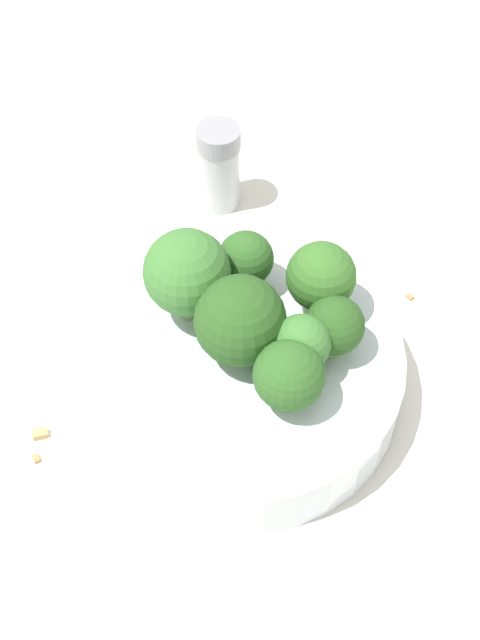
# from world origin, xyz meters

# --- Properties ---
(ground_plane) EXTENTS (3.00, 3.00, 0.00)m
(ground_plane) POSITION_xyz_m (0.00, 0.00, 0.00)
(ground_plane) COLOR silver
(bowl) EXTENTS (0.21, 0.21, 0.04)m
(bowl) POSITION_xyz_m (0.00, 0.00, 0.02)
(bowl) COLOR silver
(bowl) RESTS_ON ground_plane
(broccoli_floret_0) EXTENTS (0.06, 0.06, 0.07)m
(broccoli_floret_0) POSITION_xyz_m (-0.04, -0.02, 0.08)
(broccoli_floret_0) COLOR #7A9E5B
(broccoli_floret_0) RESTS_ON bowl
(broccoli_floret_1) EXTENTS (0.04, 0.04, 0.05)m
(broccoli_floret_1) POSITION_xyz_m (0.04, 0.02, 0.07)
(broccoli_floret_1) COLOR #8EB770
(broccoli_floret_1) RESTS_ON bowl
(broccoli_floret_2) EXTENTS (0.06, 0.06, 0.06)m
(broccoli_floret_2) POSITION_xyz_m (-0.00, -0.00, 0.07)
(broccoli_floret_2) COLOR #8EB770
(broccoli_floret_2) RESTS_ON bowl
(broccoli_floret_3) EXTENTS (0.04, 0.04, 0.04)m
(broccoli_floret_3) POSITION_xyz_m (0.02, 0.06, 0.06)
(broccoli_floret_3) COLOR #8EB770
(broccoli_floret_3) RESTS_ON bowl
(broccoli_floret_4) EXTENTS (0.04, 0.04, 0.04)m
(broccoli_floret_4) POSITION_xyz_m (-0.05, 0.02, 0.07)
(broccoli_floret_4) COLOR #8EB770
(broccoli_floret_4) RESTS_ON bowl
(broccoli_floret_5) EXTENTS (0.04, 0.04, 0.05)m
(broccoli_floret_5) POSITION_xyz_m (0.03, 0.03, 0.07)
(broccoli_floret_5) COLOR #84AD66
(broccoli_floret_5) RESTS_ON bowl
(broccoli_floret_6) EXTENTS (0.04, 0.04, 0.06)m
(broccoli_floret_6) POSITION_xyz_m (-0.02, 0.06, 0.07)
(broccoli_floret_6) COLOR #8EB770
(broccoli_floret_6) RESTS_ON bowl
(pepper_shaker) EXTENTS (0.03, 0.03, 0.07)m
(pepper_shaker) POSITION_xyz_m (-0.18, 0.04, 0.04)
(pepper_shaker) COLOR #B2B7BC
(pepper_shaker) RESTS_ON ground_plane
(almond_crumb_0) EXTENTS (0.01, 0.01, 0.01)m
(almond_crumb_0) POSITION_xyz_m (-0.12, -0.03, 0.00)
(almond_crumb_0) COLOR #AD7F4C
(almond_crumb_0) RESTS_ON ground_plane
(almond_crumb_1) EXTENTS (0.01, 0.01, 0.01)m
(almond_crumb_1) POSITION_xyz_m (0.01, -0.14, 0.00)
(almond_crumb_1) COLOR #AD7F4C
(almond_crumb_1) RESTS_ON ground_plane
(almond_crumb_2) EXTENTS (0.01, 0.01, 0.01)m
(almond_crumb_2) POSITION_xyz_m (-0.07, 0.10, 0.00)
(almond_crumb_2) COLOR tan
(almond_crumb_2) RESTS_ON ground_plane
(almond_crumb_3) EXTENTS (0.01, 0.01, 0.01)m
(almond_crumb_3) POSITION_xyz_m (-0.01, -0.13, 0.00)
(almond_crumb_3) COLOR tan
(almond_crumb_3) RESTS_ON ground_plane
(almond_crumb_4) EXTENTS (0.01, 0.01, 0.01)m
(almond_crumb_4) POSITION_xyz_m (-0.04, 0.14, 0.00)
(almond_crumb_4) COLOR #AD7F4C
(almond_crumb_4) RESTS_ON ground_plane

